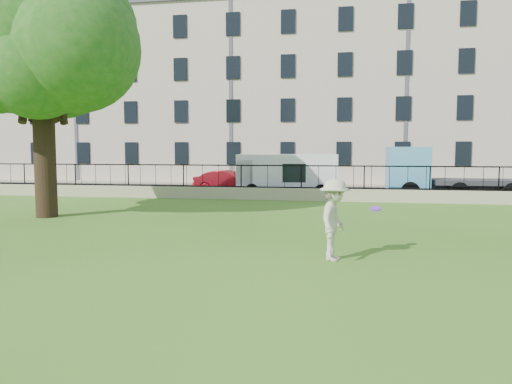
% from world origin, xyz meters
% --- Properties ---
extents(ground, '(120.00, 120.00, 0.00)m').
position_xyz_m(ground, '(0.00, 0.00, 0.00)').
color(ground, '#356117').
rests_on(ground, ground).
extents(retaining_wall, '(50.00, 0.40, 0.60)m').
position_xyz_m(retaining_wall, '(0.00, 12.00, 0.30)').
color(retaining_wall, tan).
rests_on(retaining_wall, ground).
extents(iron_railing, '(50.00, 0.05, 1.13)m').
position_xyz_m(iron_railing, '(0.00, 12.00, 1.15)').
color(iron_railing, black).
rests_on(iron_railing, retaining_wall).
extents(street, '(60.00, 9.00, 0.01)m').
position_xyz_m(street, '(0.00, 16.70, 0.01)').
color(street, black).
rests_on(street, ground).
extents(sidewalk, '(60.00, 1.40, 0.12)m').
position_xyz_m(sidewalk, '(0.00, 21.90, 0.06)').
color(sidewalk, tan).
rests_on(sidewalk, ground).
extents(building_row, '(56.40, 10.40, 13.80)m').
position_xyz_m(building_row, '(0.00, 27.57, 6.92)').
color(building_row, '#C2B19A').
rests_on(building_row, ground).
extents(tree, '(8.01, 6.21, 9.89)m').
position_xyz_m(tree, '(-8.89, 4.48, 6.55)').
color(tree, black).
rests_on(tree, ground).
extents(man, '(0.93, 1.32, 1.86)m').
position_xyz_m(man, '(1.93, -0.95, 0.93)').
color(man, beige).
rests_on(man, ground).
extents(frisbee, '(0.36, 0.35, 0.12)m').
position_xyz_m(frisbee, '(2.89, 0.16, 1.07)').
color(frisbee, '#7126D9').
extents(red_sedan, '(3.96, 1.71, 1.27)m').
position_xyz_m(red_sedan, '(-4.50, 15.40, 0.63)').
color(red_sedan, maroon).
rests_on(red_sedan, street).
extents(white_van, '(5.42, 2.43, 2.22)m').
position_xyz_m(white_van, '(-0.97, 14.40, 1.11)').
color(white_van, white).
rests_on(white_van, street).
extents(blue_truck, '(6.31, 2.43, 2.62)m').
position_xyz_m(blue_truck, '(7.36, 14.40, 1.31)').
color(blue_truck, '#58A6D0').
rests_on(blue_truck, street).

